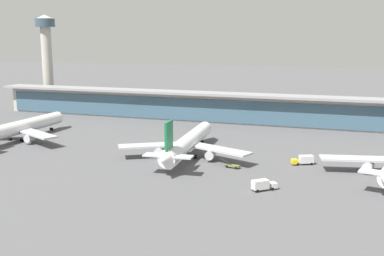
% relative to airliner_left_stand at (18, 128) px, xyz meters
% --- Properties ---
extents(ground_plane, '(1200.00, 1200.00, 0.00)m').
position_rel_airliner_left_stand_xyz_m(ground_plane, '(72.76, -5.16, -5.27)').
color(ground_plane, '#515154').
extents(airliner_left_stand, '(48.36, 62.68, 16.74)m').
position_rel_airliner_left_stand_xyz_m(airliner_left_stand, '(0.00, 0.00, 0.00)').
color(airliner_left_stand, white).
rests_on(airliner_left_stand, ground).
extents(airliner_centre_stand, '(48.21, 62.89, 16.74)m').
position_rel_airliner_left_stand_xyz_m(airliner_centre_stand, '(76.14, -2.76, 0.00)').
color(airliner_centre_stand, white).
rests_on(airliner_centre_stand, ground).
extents(service_truck_near_nose_olive, '(6.94, 2.80, 2.70)m').
position_rel_airliner_left_stand_xyz_m(service_truck_near_nose_olive, '(94.66, -11.57, -4.46)').
color(service_truck_near_nose_olive, olive).
rests_on(service_truck_near_nose_olive, ground).
extents(service_truck_under_wing_olive, '(6.89, 3.37, 2.70)m').
position_rel_airliner_left_stand_xyz_m(service_truck_under_wing_olive, '(67.95, 5.32, -4.46)').
color(service_truck_under_wing_olive, olive).
rests_on(service_truck_under_wing_olive, ground).
extents(service_truck_by_tail_yellow, '(7.57, 5.27, 3.10)m').
position_rel_airliner_left_stand_xyz_m(service_truck_by_tail_yellow, '(116.49, 0.14, -3.58)').
color(service_truck_by_tail_yellow, yellow).
rests_on(service_truck_by_tail_yellow, ground).
extents(service_truck_on_taxiway_white, '(6.97, 6.58, 3.10)m').
position_rel_airliner_left_stand_xyz_m(service_truck_on_taxiway_white, '(108.34, -31.15, -3.58)').
color(service_truck_on_taxiway_white, silver).
rests_on(service_truck_on_taxiway_white, ground).
extents(terminal_building, '(266.15, 12.80, 15.20)m').
position_rel_airliner_left_stand_xyz_m(terminal_building, '(72.76, 69.27, 2.59)').
color(terminal_building, '#B2ADA3').
rests_on(terminal_building, ground).
extents(control_tower, '(12.00, 12.00, 61.79)m').
position_rel_airliner_left_stand_xyz_m(control_tower, '(-51.05, 90.89, 28.55)').
color(control_tower, '#B2ADA3').
rests_on(control_tower, ground).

